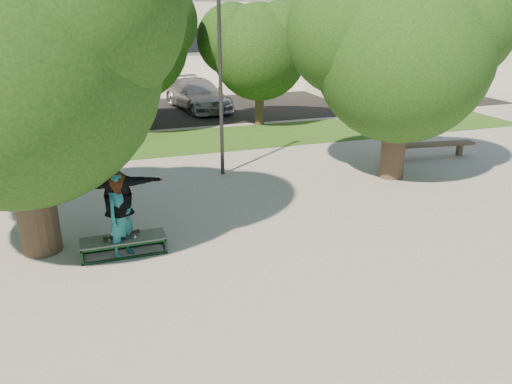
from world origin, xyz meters
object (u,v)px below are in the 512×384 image
object	(u,v)px
bystander	(121,215)
car_dark	(47,107)
car_silver_a	(46,102)
grind_box	(124,246)
car_silver_b	(198,94)
tree_left	(4,43)
lamppost	(220,75)
car_grey	(108,102)
bench	(429,146)
tree_right	(400,43)

from	to	relation	value
bystander	car_dark	bearing A→B (deg)	54.89
car_silver_a	car_dark	xyz separation A→B (m)	(0.12, -1.27, -0.03)
grind_box	car_silver_b	xyz separation A→B (m)	(5.14, 15.87, 0.59)
grind_box	car_silver_a	xyz separation A→B (m)	(-2.35, 16.14, 0.59)
tree_left	grind_box	size ratio (longest dim) A/B	3.95
lamppost	car_grey	world-z (taller)	lamppost
car_silver_a	tree_left	bearing A→B (deg)	-96.16
tree_left	car_grey	size ratio (longest dim) A/B	1.22
tree_left	bench	world-z (taller)	tree_left
bystander	car_dark	xyz separation A→B (m)	(-2.23, 14.94, -0.20)
tree_left	car_silver_a	world-z (taller)	tree_left
tree_right	car_dark	bearing A→B (deg)	131.45
bench	car_silver_b	bearing A→B (deg)	124.28
tree_left	car_silver_b	distance (m)	16.96
car_dark	car_grey	bearing A→B (deg)	-11.26
tree_right	car_silver_a	size ratio (longest dim) A/B	1.42
bench	car_silver_a	world-z (taller)	car_silver_a
grind_box	bench	size ratio (longest dim) A/B	0.53
car_dark	car_silver_a	bearing A→B (deg)	85.62
tree_right	car_dark	size ratio (longest dim) A/B	1.44
car_dark	car_silver_b	world-z (taller)	car_silver_b
tree_left	car_silver_b	size ratio (longest dim) A/B	1.32
car_dark	bench	bearing A→B (deg)	-48.68
bench	car_silver_b	xyz separation A→B (m)	(-5.86, 11.65, 0.35)
lamppost	car_silver_b	size ratio (longest dim) A/B	1.13
grind_box	car_silver_a	size ratio (longest dim) A/B	0.39
lamppost	car_silver_b	xyz separation A→B (m)	(1.64, 11.14, -2.37)
tree_right	car_silver_a	xyz separation A→B (m)	(-10.77, 13.32, -3.32)
tree_left	car_silver_a	xyz separation A→B (m)	(-0.56, 15.31, -3.64)
lamppost	bystander	xyz separation A→B (m)	(-3.50, -4.81, -2.20)
car_silver_a	car_dark	distance (m)	1.28
tree_right	bench	bearing A→B (deg)	28.56
tree_right	bystander	distance (m)	9.44
car_grey	grind_box	bearing A→B (deg)	-89.37
grind_box	bystander	world-z (taller)	bystander
bench	car_grey	distance (m)	14.91
bench	tree_left	bearing A→B (deg)	-157.56
lamppost	bench	world-z (taller)	lamppost
lamppost	car_silver_a	bearing A→B (deg)	117.15
tree_right	lamppost	distance (m)	5.36
car_grey	car_silver_b	world-z (taller)	car_grey
car_grey	car_silver_b	size ratio (longest dim) A/B	1.08
lamppost	grind_box	xyz separation A→B (m)	(-3.50, -4.73, -2.96)
tree_right	bench	world-z (taller)	tree_right
car_silver_a	grind_box	bearing A→B (deg)	-89.96
tree_left	car_silver_a	size ratio (longest dim) A/B	1.56
tree_right	grind_box	bearing A→B (deg)	-161.51
tree_left	car_silver_a	bearing A→B (deg)	92.08
lamppost	bystander	distance (m)	6.34
car_grey	car_silver_a	bearing A→B (deg)	157.39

